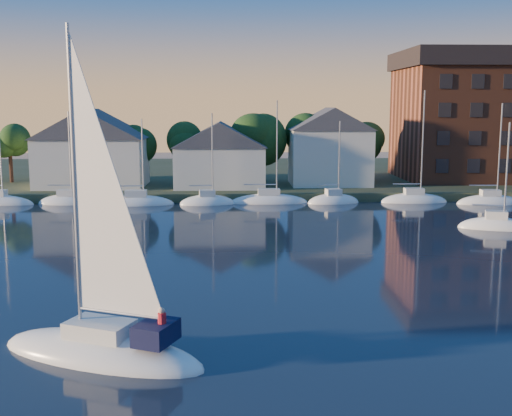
{
  "coord_description": "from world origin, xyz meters",
  "views": [
    {
      "loc": [
        -4.18,
        -22.86,
        11.08
      ],
      "look_at": [
        -2.68,
        22.0,
        3.87
      ],
      "focal_mm": 45.0,
      "sensor_mm": 36.0,
      "label": 1
    }
  ],
  "objects_px": {
    "hero_sailboat": "(103,344)",
    "clubhouse_east": "(330,145)",
    "clubhouse_west": "(92,147)",
    "condo_block": "(512,115)",
    "drifting_sailboat_right": "(496,228)",
    "clubhouse_centre": "(220,154)"
  },
  "relations": [
    {
      "from": "clubhouse_west",
      "to": "hero_sailboat",
      "type": "bearing_deg",
      "value": -77.41
    },
    {
      "from": "clubhouse_west",
      "to": "clubhouse_east",
      "type": "bearing_deg",
      "value": 1.91
    },
    {
      "from": "clubhouse_east",
      "to": "condo_block",
      "type": "relative_size",
      "value": 0.34
    },
    {
      "from": "clubhouse_centre",
      "to": "clubhouse_east",
      "type": "bearing_deg",
      "value": 8.13
    },
    {
      "from": "hero_sailboat",
      "to": "clubhouse_east",
      "type": "bearing_deg",
      "value": -85.43
    },
    {
      "from": "condo_block",
      "to": "drifting_sailboat_right",
      "type": "relative_size",
      "value": 2.9
    },
    {
      "from": "clubhouse_west",
      "to": "hero_sailboat",
      "type": "height_order",
      "value": "hero_sailboat"
    },
    {
      "from": "clubhouse_centre",
      "to": "clubhouse_east",
      "type": "height_order",
      "value": "clubhouse_east"
    },
    {
      "from": "clubhouse_centre",
      "to": "clubhouse_east",
      "type": "relative_size",
      "value": 1.1
    },
    {
      "from": "clubhouse_west",
      "to": "clubhouse_east",
      "type": "height_order",
      "value": "clubhouse_east"
    },
    {
      "from": "clubhouse_east",
      "to": "hero_sailboat",
      "type": "xyz_separation_m",
      "value": [
        -18.04,
        -54.56,
        -5.36
      ]
    },
    {
      "from": "clubhouse_west",
      "to": "condo_block",
      "type": "distance_m",
      "value": 56.56
    },
    {
      "from": "condo_block",
      "to": "hero_sailboat",
      "type": "xyz_separation_m",
      "value": [
        -44.04,
        -60.51,
        -9.16
      ]
    },
    {
      "from": "drifting_sailboat_right",
      "to": "clubhouse_centre",
      "type": "bearing_deg",
      "value": 153.55
    },
    {
      "from": "clubhouse_west",
      "to": "clubhouse_east",
      "type": "xyz_separation_m",
      "value": [
        30.0,
        1.0,
        0.07
      ]
    },
    {
      "from": "condo_block",
      "to": "drifting_sailboat_right",
      "type": "height_order",
      "value": "condo_block"
    },
    {
      "from": "clubhouse_east",
      "to": "drifting_sailboat_right",
      "type": "xyz_separation_m",
      "value": [
        11.44,
        -25.57,
        -5.9
      ]
    },
    {
      "from": "clubhouse_centre",
      "to": "drifting_sailboat_right",
      "type": "distance_m",
      "value": 35.05
    },
    {
      "from": "clubhouse_centre",
      "to": "condo_block",
      "type": "xyz_separation_m",
      "value": [
        40.0,
        7.95,
        4.66
      ]
    },
    {
      "from": "clubhouse_centre",
      "to": "condo_block",
      "type": "height_order",
      "value": "condo_block"
    },
    {
      "from": "clubhouse_west",
      "to": "drifting_sailboat_right",
      "type": "bearing_deg",
      "value": -30.66
    },
    {
      "from": "clubhouse_centre",
      "to": "condo_block",
      "type": "relative_size",
      "value": 0.37
    }
  ]
}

